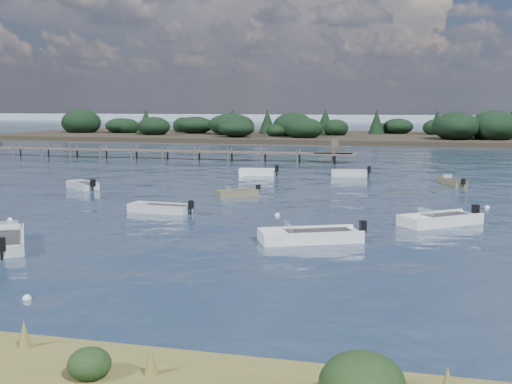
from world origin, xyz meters
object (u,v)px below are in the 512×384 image
(tender_far_grey_b, at_px, (349,175))
(tender_far_white, at_px, (257,173))
(tender_far_grey, at_px, (83,187))
(dinghy_mid_grey, at_px, (160,210))
(dinghy_extra_a, at_px, (237,194))
(dinghy_mid_white_a, at_px, (310,238))
(dinghy_extra_b, at_px, (452,183))
(dinghy_mid_white_b, at_px, (440,222))
(jetty, at_px, (134,150))
(dinghy_near_olive, at_px, (3,243))

(tender_far_grey_b, xyz_separation_m, tender_far_white, (-8.73, -1.24, 0.00))
(tender_far_white, bearing_deg, tender_far_grey, -130.79)
(dinghy_mid_grey, bearing_deg, dinghy_extra_a, 70.53)
(tender_far_grey, distance_m, dinghy_mid_white_a, 26.32)
(dinghy_extra_b, bearing_deg, dinghy_mid_white_a, -107.36)
(tender_far_grey_b, distance_m, tender_far_white, 8.82)
(dinghy_mid_white_b, relative_size, jetty, 0.08)
(tender_far_grey_b, relative_size, dinghy_mid_white_a, 0.70)
(dinghy_extra_a, height_order, dinghy_mid_white_a, dinghy_mid_white_a)
(tender_far_grey, distance_m, dinghy_near_olive, 21.54)
(dinghy_extra_b, bearing_deg, tender_far_grey_b, 155.42)
(dinghy_mid_white_b, height_order, dinghy_near_olive, dinghy_near_olive)
(tender_far_grey_b, bearing_deg, dinghy_mid_white_a, -87.58)
(dinghy_mid_white_b, xyz_separation_m, tender_far_white, (-16.47, 22.27, 0.01))
(tender_far_grey_b, distance_m, dinghy_extra_b, 10.17)
(dinghy_mid_white_b, relative_size, dinghy_extra_b, 1.12)
(dinghy_mid_grey, distance_m, jetty, 42.35)
(dinghy_mid_white_a, relative_size, dinghy_near_olive, 1.02)
(dinghy_near_olive, bearing_deg, dinghy_extra_b, 53.97)
(jetty, bearing_deg, dinghy_mid_grey, -62.73)
(dinghy_extra_a, height_order, dinghy_near_olive, dinghy_near_olive)
(dinghy_extra_a, bearing_deg, tender_far_grey, 175.40)
(jetty, bearing_deg, dinghy_mid_white_a, -55.52)
(tender_far_grey_b, xyz_separation_m, dinghy_near_olive, (-12.92, -34.71, -0.00))
(dinghy_extra_a, distance_m, tender_far_white, 14.40)
(dinghy_mid_white_a, height_order, dinghy_extra_b, dinghy_mid_white_a)
(dinghy_near_olive, relative_size, jetty, 0.08)
(dinghy_mid_white_b, xyz_separation_m, dinghy_near_olive, (-20.66, -11.20, 0.01))
(dinghy_mid_grey, xyz_separation_m, dinghy_near_olive, (-3.42, -11.22, 0.03))
(tender_far_grey_b, xyz_separation_m, dinghy_mid_white_a, (1.26, -29.79, -0.01))
(dinghy_mid_grey, bearing_deg, jetty, 117.27)
(dinghy_extra_a, xyz_separation_m, dinghy_extra_b, (15.92, 11.25, -0.00))
(dinghy_mid_white_b, distance_m, tender_far_white, 27.70)
(tender_far_grey_b, bearing_deg, dinghy_near_olive, -110.42)
(tender_far_grey, xyz_separation_m, dinghy_extra_a, (13.42, -1.08, -0.03))
(tender_far_grey, distance_m, jetty, 29.88)
(dinghy_mid_grey, height_order, dinghy_near_olive, dinghy_near_olive)
(dinghy_mid_white_a, relative_size, dinghy_extra_b, 1.25)
(dinghy_extra_b, bearing_deg, dinghy_mid_grey, -134.23)
(dinghy_mid_grey, bearing_deg, dinghy_near_olive, -106.94)
(tender_far_white, bearing_deg, jetty, 142.69)
(dinghy_mid_white_a, distance_m, jetty, 53.29)
(jetty, bearing_deg, tender_far_grey, -72.84)
(dinghy_near_olive, xyz_separation_m, jetty, (-15.98, 48.85, 0.81))
(tender_far_grey_b, distance_m, dinghy_extra_a, 16.86)
(tender_far_grey, xyz_separation_m, dinghy_mid_grey, (10.59, -9.09, -0.02))
(dinghy_mid_white_a, xyz_separation_m, jetty, (-30.16, 43.93, 0.82))
(dinghy_extra_b, distance_m, jetty, 42.35)
(dinghy_extra_a, height_order, tender_far_white, tender_far_white)
(dinghy_mid_grey, height_order, dinghy_extra_a, dinghy_mid_grey)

